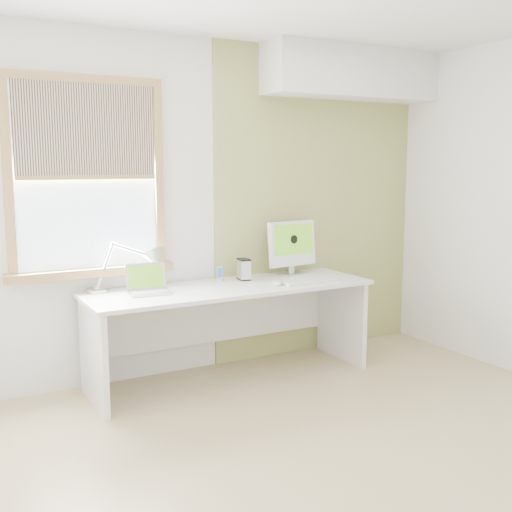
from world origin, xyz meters
TOP-DOWN VIEW (x-y plane):
  - room at (0.00, 0.00)m, footprint 4.04×3.54m
  - accent_wall at (1.00, 1.74)m, footprint 2.00×0.02m
  - soffit at (1.20, 1.57)m, footprint 1.60×0.40m
  - window at (-1.00, 1.71)m, footprint 1.20×0.14m
  - desk at (-0.04, 1.44)m, footprint 2.20×0.70m
  - desk_lamp at (-0.63, 1.62)m, footprint 0.63×0.25m
  - laptop at (-0.67, 1.44)m, footprint 0.31×0.25m
  - phone_dock at (-0.03, 1.59)m, footprint 0.07×0.07m
  - external_drive at (0.17, 1.55)m, footprint 0.10×0.14m
  - imac at (0.63, 1.58)m, footprint 0.46×0.17m
  - keyboard at (0.56, 1.18)m, footprint 0.47×0.14m
  - mouse at (0.28, 1.23)m, footprint 0.10×0.13m

SIDE VIEW (x-z plane):
  - desk at x=-0.04m, z-range 0.17..0.90m
  - keyboard at x=0.56m, z-range 0.73..0.75m
  - mouse at x=0.28m, z-range 0.73..0.76m
  - phone_dock at x=-0.03m, z-range 0.70..0.83m
  - laptop at x=-0.67m, z-range 0.68..0.88m
  - external_drive at x=0.17m, z-range 0.73..0.90m
  - desk_lamp at x=-0.63m, z-range 0.74..1.10m
  - imac at x=0.63m, z-range 0.76..1.20m
  - room at x=0.00m, z-range -0.02..2.62m
  - accent_wall at x=1.00m, z-range 0.00..2.60m
  - window at x=-1.00m, z-range 0.83..2.25m
  - soffit at x=1.20m, z-range 2.19..2.61m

